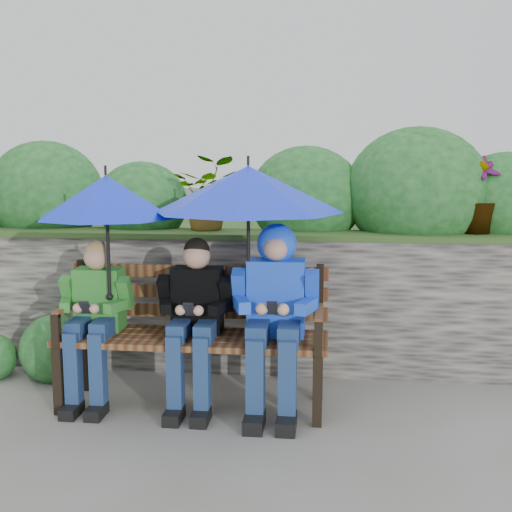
# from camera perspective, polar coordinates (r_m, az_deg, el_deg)

# --- Properties ---
(ground) EXTENTS (60.00, 60.00, 0.00)m
(ground) POSITION_cam_1_polar(r_m,az_deg,el_deg) (4.22, -0.16, -13.06)
(ground) COLOR #676658
(ground) RESTS_ON ground
(garden_backdrop) EXTENTS (8.00, 2.85, 1.85)m
(garden_backdrop) POSITION_cam_1_polar(r_m,az_deg,el_deg) (5.59, 1.44, -0.77)
(garden_backdrop) COLOR #333230
(garden_backdrop) RESTS_ON ground
(park_bench) EXTENTS (1.70, 0.50, 0.89)m
(park_bench) POSITION_cam_1_polar(r_m,az_deg,el_deg) (4.13, -5.50, -6.18)
(park_bench) COLOR black
(park_bench) RESTS_ON ground
(boy_left) EXTENTS (0.45, 0.52, 1.05)m
(boy_left) POSITION_cam_1_polar(r_m,az_deg,el_deg) (4.21, -14.14, -4.89)
(boy_left) COLOR #368138
(boy_left) RESTS_ON ground
(boy_middle) EXTENTS (0.47, 0.54, 1.07)m
(boy_middle) POSITION_cam_1_polar(r_m,az_deg,el_deg) (4.03, -5.47, -5.12)
(boy_middle) COLOR black
(boy_middle) RESTS_ON ground
(boy_right) EXTENTS (0.53, 0.65, 1.17)m
(boy_right) POSITION_cam_1_polar(r_m,az_deg,el_deg) (3.94, 1.71, -4.16)
(boy_right) COLOR #1933E0
(boy_right) RESTS_ON ground
(umbrella_left) EXTENTS (0.87, 0.87, 0.84)m
(umbrella_left) POSITION_cam_1_polar(r_m,az_deg,el_deg) (4.06, -13.16, 5.13)
(umbrella_left) COLOR #0F2BEC
(umbrella_left) RESTS_ON ground
(umbrella_right) EXTENTS (1.16, 1.16, 0.88)m
(umbrella_right) POSITION_cam_1_polar(r_m,az_deg,el_deg) (3.88, -0.69, 5.97)
(umbrella_right) COLOR #0F2BEC
(umbrella_right) RESTS_ON ground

